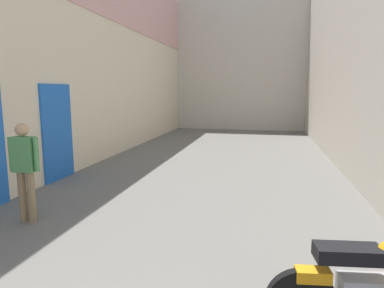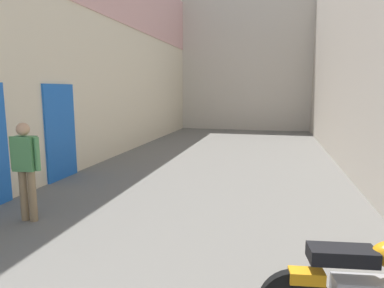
# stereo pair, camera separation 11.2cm
# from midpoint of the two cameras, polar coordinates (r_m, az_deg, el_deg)

# --- Properties ---
(ground_plane) EXTENTS (34.81, 34.81, 0.00)m
(ground_plane) POSITION_cam_midpoint_polar(r_m,az_deg,el_deg) (6.97, -0.25, -8.16)
(ground_plane) COLOR #66635E
(building_left) EXTENTS (0.45, 18.81, 7.45)m
(building_left) POSITION_cam_midpoint_polar(r_m,az_deg,el_deg) (9.94, -18.74, 18.36)
(building_left) COLOR beige
(building_left) RESTS_ON ground
(building_right) EXTENTS (0.45, 18.81, 7.75)m
(building_right) POSITION_cam_midpoint_polar(r_m,az_deg,el_deg) (8.93, 27.05, 19.81)
(building_right) COLOR beige
(building_right) RESTS_ON ground
(building_far_end) EXTENTS (9.62, 2.00, 6.91)m
(building_far_end) POSITION_cam_midpoint_polar(r_m,az_deg,el_deg) (19.02, 8.12, 13.15)
(building_far_end) COLOR beige
(building_far_end) RESTS_ON ground
(motorcycle_fourth) EXTENTS (1.84, 0.58, 1.04)m
(motorcycle_fourth) POSITION_cam_midpoint_polar(r_m,az_deg,el_deg) (3.33, 28.48, -20.07)
(motorcycle_fourth) COLOR black
(motorcycle_fourth) RESTS_ON ground
(pedestrian_further_down) EXTENTS (0.52, 0.24, 1.57)m
(pedestrian_further_down) POSITION_cam_midpoint_polar(r_m,az_deg,el_deg) (5.87, -26.80, -3.19)
(pedestrian_further_down) COLOR #8C7251
(pedestrian_further_down) RESTS_ON ground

